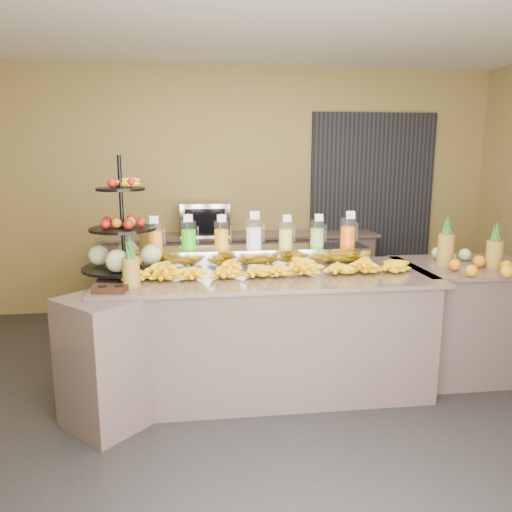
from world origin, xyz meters
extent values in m
plane|color=black|center=(0.00, 0.00, 0.00)|extent=(6.00, 6.00, 0.00)
cube|color=olive|center=(0.00, 2.51, 1.40)|extent=(6.00, 0.02, 2.80)
cube|color=black|center=(1.60, 2.46, 1.20)|extent=(1.50, 0.06, 2.20)
cube|color=#866961|center=(0.00, 0.30, 0.45)|extent=(2.40, 0.90, 0.90)
cube|color=#866961|center=(0.00, 0.30, 0.92)|extent=(2.50, 1.00, 0.03)
cube|color=#866961|center=(-1.15, -0.10, 0.45)|extent=(0.71, 0.71, 0.90)
cube|color=#866961|center=(1.70, 0.40, 0.45)|extent=(1.00, 0.80, 0.90)
cube|color=#866961|center=(1.70, 0.40, 0.92)|extent=(1.08, 0.88, 0.03)
cube|color=#866961|center=(0.00, 2.25, 0.45)|extent=(3.00, 0.50, 0.90)
cube|color=#866961|center=(0.00, 2.25, 0.92)|extent=(3.10, 0.55, 0.03)
cube|color=gray|center=(-0.07, 0.58, 1.01)|extent=(1.85, 0.30, 0.15)
cylinder|color=silver|center=(-0.85, 0.58, 1.19)|extent=(0.12, 0.12, 0.22)
cylinder|color=orange|center=(-0.85, 0.58, 1.15)|extent=(0.11, 0.11, 0.15)
cylinder|color=gray|center=(-0.86, 0.59, 1.24)|extent=(0.01, 0.01, 0.26)
cube|color=white|center=(-0.85, 0.53, 1.33)|extent=(0.07, 0.02, 0.06)
cylinder|color=silver|center=(-0.59, 0.58, 1.19)|extent=(0.12, 0.12, 0.22)
cylinder|color=#2BBC07|center=(-0.59, 0.58, 1.16)|extent=(0.11, 0.11, 0.15)
cylinder|color=gray|center=(-0.60, 0.59, 1.24)|extent=(0.01, 0.01, 0.26)
cube|color=white|center=(-0.59, 0.52, 1.33)|extent=(0.07, 0.02, 0.06)
cylinder|color=silver|center=(-0.33, 0.58, 1.19)|extent=(0.12, 0.12, 0.22)
cylinder|color=orange|center=(-0.33, 0.58, 1.15)|extent=(0.11, 0.11, 0.15)
cylinder|color=gray|center=(-0.34, 0.59, 1.24)|extent=(0.01, 0.01, 0.26)
cube|color=white|center=(-0.33, 0.53, 1.33)|extent=(0.07, 0.02, 0.06)
cylinder|color=silver|center=(-0.07, 0.58, 1.20)|extent=(0.13, 0.13, 0.24)
cylinder|color=white|center=(-0.07, 0.58, 1.16)|extent=(0.12, 0.12, 0.16)
cylinder|color=gray|center=(-0.08, 0.59, 1.25)|extent=(0.01, 0.01, 0.28)
cube|color=white|center=(-0.07, 0.52, 1.35)|extent=(0.08, 0.02, 0.06)
cylinder|color=silver|center=(0.19, 0.58, 1.19)|extent=(0.11, 0.11, 0.21)
cylinder|color=gold|center=(0.19, 0.58, 1.15)|extent=(0.11, 0.11, 0.14)
cylinder|color=gray|center=(0.18, 0.59, 1.23)|extent=(0.01, 0.01, 0.25)
cube|color=white|center=(0.19, 0.53, 1.32)|extent=(0.07, 0.02, 0.06)
cylinder|color=silver|center=(0.45, 0.58, 1.19)|extent=(0.12, 0.12, 0.21)
cylinder|color=#77BA42|center=(0.45, 0.58, 1.15)|extent=(0.11, 0.11, 0.14)
cylinder|color=gray|center=(0.44, 0.59, 1.23)|extent=(0.01, 0.01, 0.25)
cube|color=white|center=(0.45, 0.53, 1.32)|extent=(0.07, 0.02, 0.06)
cylinder|color=silver|center=(0.71, 0.58, 1.19)|extent=(0.12, 0.12, 0.23)
cylinder|color=#F65700|center=(0.71, 0.58, 1.16)|extent=(0.12, 0.12, 0.16)
cylinder|color=gray|center=(0.70, 0.59, 1.25)|extent=(0.01, 0.01, 0.27)
cube|color=white|center=(0.71, 0.52, 1.34)|extent=(0.07, 0.02, 0.06)
ellipsoid|color=yellow|center=(-0.97, 0.25, 0.98)|extent=(0.26, 0.20, 0.11)
ellipsoid|color=yellow|center=(-0.76, 0.25, 0.98)|extent=(0.26, 0.20, 0.11)
ellipsoid|color=yellow|center=(-0.55, 0.25, 0.98)|extent=(0.26, 0.20, 0.11)
ellipsoid|color=yellow|center=(-0.34, 0.25, 0.98)|extent=(0.26, 0.20, 0.11)
ellipsoid|color=yellow|center=(-0.13, 0.25, 0.98)|extent=(0.26, 0.20, 0.11)
ellipsoid|color=yellow|center=(0.09, 0.25, 0.98)|extent=(0.26, 0.20, 0.11)
ellipsoid|color=yellow|center=(0.30, 0.25, 0.98)|extent=(0.26, 0.20, 0.11)
ellipsoid|color=yellow|center=(0.51, 0.25, 0.98)|extent=(0.26, 0.20, 0.11)
ellipsoid|color=yellow|center=(0.72, 0.25, 0.98)|extent=(0.26, 0.20, 0.11)
ellipsoid|color=yellow|center=(0.93, 0.25, 0.98)|extent=(0.26, 0.20, 0.11)
ellipsoid|color=yellow|center=(-0.78, 0.25, 1.06)|extent=(0.22, 0.17, 0.10)
ellipsoid|color=yellow|center=(-0.27, 0.25, 1.06)|extent=(0.22, 0.17, 0.10)
ellipsoid|color=yellow|center=(0.23, 0.25, 1.06)|extent=(0.22, 0.17, 0.10)
ellipsoid|color=yellow|center=(0.74, 0.25, 1.06)|extent=(0.22, 0.17, 0.10)
cylinder|color=black|center=(-1.07, 0.42, 1.37)|extent=(0.03, 0.03, 0.88)
cylinder|color=black|center=(-1.07, 0.42, 0.98)|extent=(0.68, 0.68, 0.02)
cylinder|color=black|center=(-1.07, 0.42, 1.27)|extent=(0.53, 0.53, 0.02)
cylinder|color=black|center=(-1.07, 0.42, 1.57)|extent=(0.38, 0.38, 0.02)
sphere|color=#BEC889|center=(-0.87, 0.42, 1.07)|extent=(0.17, 0.17, 0.17)
sphere|color=maroon|center=(-0.93, 0.42, 1.32)|extent=(0.08, 0.08, 0.08)
sphere|color=orange|center=(-1.17, 0.42, 1.03)|extent=(0.09, 0.09, 0.09)
cube|color=black|center=(-1.10, -0.07, 0.95)|extent=(0.23, 0.19, 0.03)
cylinder|color=brown|center=(-0.98, 0.03, 1.03)|extent=(0.12, 0.12, 0.20)
cone|color=#194617|center=(-0.98, 0.03, 1.21)|extent=(0.06, 0.06, 0.16)
cylinder|color=brown|center=(-0.92, 0.78, 1.06)|extent=(0.14, 0.14, 0.26)
cone|color=#194617|center=(-0.92, 0.78, 1.27)|extent=(0.07, 0.07, 0.16)
cylinder|color=brown|center=(1.47, 0.38, 1.06)|extent=(0.14, 0.14, 0.26)
cylinder|color=brown|center=(1.83, 0.27, 1.04)|extent=(0.13, 0.13, 0.22)
ellipsoid|color=orange|center=(1.63, 0.11, 0.98)|extent=(0.39, 0.26, 0.10)
cube|color=gray|center=(-0.42, 2.25, 1.11)|extent=(0.54, 0.38, 0.36)
camera|label=1|loc=(-0.55, -3.35, 1.81)|focal=35.00mm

